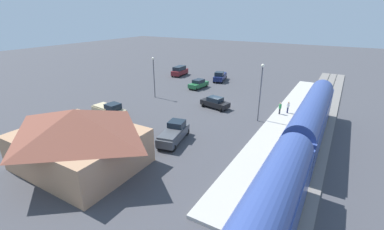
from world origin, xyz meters
TOP-DOWN VIEW (x-y plane):
  - ground_plane at (0.00, 0.00)m, footprint 200.00×200.00m
  - railway_track at (-14.00, 0.00)m, footprint 4.80×70.00m
  - platform at (-10.00, 0.00)m, footprint 3.20×46.00m
  - passenger_train at (-14.00, 15.18)m, footprint 2.93×38.70m
  - station_building at (4.00, 22.00)m, footprint 11.84×9.29m
  - pedestrian_on_platform at (-10.16, -1.90)m, footprint 0.36×0.36m
  - pedestrian_waiting_far at (-9.28, -0.91)m, footprint 0.36×0.36m
  - sedan_black at (0.14, 0.66)m, footprint 4.76×2.89m
  - sedan_green at (7.93, -8.07)m, footprint 2.34×4.68m
  - pickup_charcoal at (-0.79, 13.32)m, footprint 3.02×5.69m
  - suv_maroon at (17.13, -15.51)m, footprint 2.23×5.00m
  - pickup_tan at (11.30, 11.62)m, footprint 5.58×2.93m
  - pickup_navy at (6.81, -15.61)m, footprint 3.17×5.71m
  - light_pole_near_platform at (-7.20, 2.50)m, footprint 0.44×0.44m
  - light_pole_lot_center at (11.57, 0.98)m, footprint 0.44×0.44m

SIDE VIEW (x-z plane):
  - ground_plane at x=0.00m, z-range 0.00..0.00m
  - railway_track at x=-14.00m, z-range -0.06..0.24m
  - platform at x=-10.00m, z-range 0.00..0.30m
  - sedan_black at x=0.14m, z-range 0.01..1.75m
  - sedan_green at x=7.93m, z-range 0.01..1.75m
  - pickup_charcoal at x=-0.79m, z-range -0.04..2.10m
  - pickup_tan at x=11.30m, z-range -0.04..2.10m
  - pickup_navy at x=6.81m, z-range -0.04..2.10m
  - suv_maroon at x=17.13m, z-range 0.04..2.26m
  - pedestrian_on_platform at x=-10.16m, z-range 0.43..2.14m
  - pedestrian_waiting_far at x=-9.28m, z-range 0.43..2.14m
  - passenger_train at x=-14.00m, z-range 0.37..5.35m
  - station_building at x=4.00m, z-range 0.11..5.84m
  - light_pole_lot_center at x=11.57m, z-range 0.96..7.88m
  - light_pole_near_platform at x=-7.20m, z-range 1.00..8.78m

